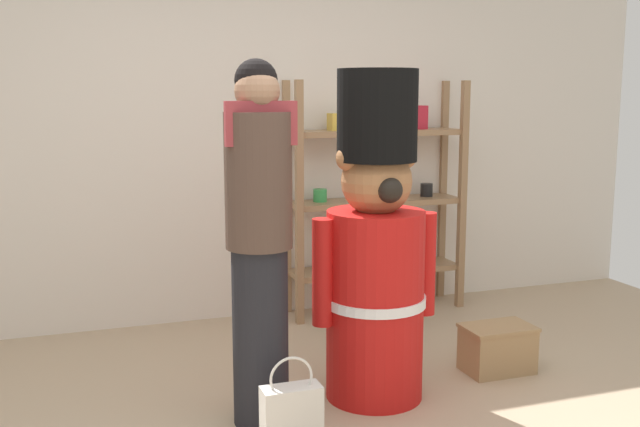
% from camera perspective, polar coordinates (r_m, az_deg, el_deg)
% --- Properties ---
extents(back_wall, '(6.40, 0.12, 2.60)m').
position_cam_1_polar(back_wall, '(5.18, -6.26, 6.23)').
color(back_wall, silver).
rests_on(back_wall, ground_plane).
extents(merchandise_shelf, '(1.30, 0.35, 1.66)m').
position_cam_1_polar(merchandise_shelf, '(5.32, 4.41, 1.39)').
color(merchandise_shelf, '#93704C').
rests_on(merchandise_shelf, ground_plane).
extents(teddy_bear_guard, '(0.68, 0.52, 1.69)m').
position_cam_1_polar(teddy_bear_guard, '(3.78, 4.32, -3.15)').
color(teddy_bear_guard, red).
rests_on(teddy_bear_guard, ground_plane).
extents(person_shopper, '(0.33, 0.31, 1.73)m').
position_cam_1_polar(person_shopper, '(3.45, -4.72, -1.85)').
color(person_shopper, black).
rests_on(person_shopper, ground_plane).
extents(shopping_bag, '(0.27, 0.12, 0.44)m').
position_cam_1_polar(shopping_bag, '(3.39, -2.21, -15.47)').
color(shopping_bag, silver).
rests_on(shopping_bag, ground_plane).
extents(display_crate, '(0.40, 0.26, 0.27)m').
position_cam_1_polar(display_crate, '(4.40, 13.54, -10.10)').
color(display_crate, '#9E7A51').
rests_on(display_crate, ground_plane).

